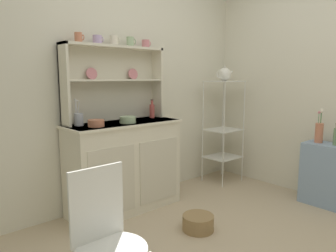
# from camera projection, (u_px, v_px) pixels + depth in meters

# --- Properties ---
(wall_back) EXTENTS (3.84, 0.05, 2.50)m
(wall_back) POSITION_uv_depth(u_px,v_px,m) (123.00, 82.00, 3.27)
(wall_back) COLOR silver
(wall_back) RESTS_ON ground
(hutch_cabinet) EXTENTS (1.13, 0.45, 0.88)m
(hutch_cabinet) POSITION_uv_depth(u_px,v_px,m) (124.00, 165.00, 3.09)
(hutch_cabinet) COLOR silver
(hutch_cabinet) RESTS_ON ground
(hutch_shelf_unit) EXTENTS (1.06, 0.18, 0.72)m
(hutch_shelf_unit) POSITION_uv_depth(u_px,v_px,m) (113.00, 78.00, 3.08)
(hutch_shelf_unit) COLOR beige
(hutch_shelf_unit) RESTS_ON hutch_cabinet
(bakers_rack) EXTENTS (0.41, 0.35, 1.26)m
(bakers_rack) POSITION_uv_depth(u_px,v_px,m) (223.00, 122.00, 3.91)
(bakers_rack) COLOR silver
(bakers_rack) RESTS_ON ground
(side_shelf_blue) EXTENTS (0.28, 0.48, 0.63)m
(side_shelf_blue) POSITION_uv_depth(u_px,v_px,m) (328.00, 175.00, 3.22)
(side_shelf_blue) COLOR #849EBC
(side_shelf_blue) RESTS_ON ground
(wire_chair) EXTENTS (0.36, 0.36, 0.85)m
(wire_chair) POSITION_uv_depth(u_px,v_px,m) (106.00, 234.00, 1.60)
(wire_chair) COLOR white
(wire_chair) RESTS_ON ground
(floor_basket) EXTENTS (0.27, 0.27, 0.13)m
(floor_basket) POSITION_uv_depth(u_px,v_px,m) (198.00, 223.00, 2.71)
(floor_basket) COLOR #93754C
(floor_basket) RESTS_ON ground
(cup_terracotta_0) EXTENTS (0.08, 0.07, 0.09)m
(cup_terracotta_0) POSITION_uv_depth(u_px,v_px,m) (79.00, 38.00, 2.75)
(cup_terracotta_0) COLOR #C67556
(cup_terracotta_0) RESTS_ON hutch_shelf_unit
(cup_lilac_1) EXTENTS (0.10, 0.08, 0.08)m
(cup_lilac_1) POSITION_uv_depth(u_px,v_px,m) (97.00, 40.00, 2.87)
(cup_lilac_1) COLOR #B79ECC
(cup_lilac_1) RESTS_ON hutch_shelf_unit
(cup_cream_2) EXTENTS (0.09, 0.08, 0.09)m
(cup_cream_2) POSITION_uv_depth(u_px,v_px,m) (114.00, 40.00, 2.99)
(cup_cream_2) COLOR silver
(cup_cream_2) RESTS_ON hutch_shelf_unit
(cup_sage_3) EXTENTS (0.09, 0.07, 0.09)m
(cup_sage_3) POSITION_uv_depth(u_px,v_px,m) (131.00, 42.00, 3.11)
(cup_sage_3) COLOR #9EB78E
(cup_sage_3) RESTS_ON hutch_shelf_unit
(cup_rose_4) EXTENTS (0.09, 0.08, 0.08)m
(cup_rose_4) POSITION_uv_depth(u_px,v_px,m) (146.00, 44.00, 3.24)
(cup_rose_4) COLOR #D17A84
(cup_rose_4) RESTS_ON hutch_shelf_unit
(bowl_mixing_large) EXTENTS (0.14, 0.14, 0.06)m
(bowl_mixing_large) POSITION_uv_depth(u_px,v_px,m) (96.00, 123.00, 2.75)
(bowl_mixing_large) COLOR #C67556
(bowl_mixing_large) RESTS_ON hutch_cabinet
(bowl_floral_medium) EXTENTS (0.15, 0.15, 0.06)m
(bowl_floral_medium) POSITION_uv_depth(u_px,v_px,m) (128.00, 120.00, 2.96)
(bowl_floral_medium) COLOR #9EB78E
(bowl_floral_medium) RESTS_ON hutch_cabinet
(jam_bottle) EXTENTS (0.05, 0.05, 0.20)m
(jam_bottle) POSITION_uv_depth(u_px,v_px,m) (152.00, 110.00, 3.35)
(jam_bottle) COLOR #B74C47
(jam_bottle) RESTS_ON hutch_cabinet
(utensil_jar) EXTENTS (0.08, 0.08, 0.24)m
(utensil_jar) POSITION_uv_depth(u_px,v_px,m) (79.00, 119.00, 2.80)
(utensil_jar) COLOR #B2B7C6
(utensil_jar) RESTS_ON hutch_cabinet
(porcelain_teapot) EXTENTS (0.25, 0.16, 0.18)m
(porcelain_teapot) POSITION_uv_depth(u_px,v_px,m) (225.00, 74.00, 3.82)
(porcelain_teapot) COLOR white
(porcelain_teapot) RESTS_ON bakers_rack
(flower_vase) EXTENTS (0.08, 0.08, 0.35)m
(flower_vase) POSITION_uv_depth(u_px,v_px,m) (319.00, 131.00, 3.24)
(flower_vase) COLOR #C67556
(flower_vase) RESTS_ON side_shelf_blue
(oil_bottle) EXTENTS (0.05, 0.05, 0.22)m
(oil_bottle) POSITION_uv_depth(u_px,v_px,m) (336.00, 136.00, 3.12)
(oil_bottle) COLOR #6B8C60
(oil_bottle) RESTS_ON side_shelf_blue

